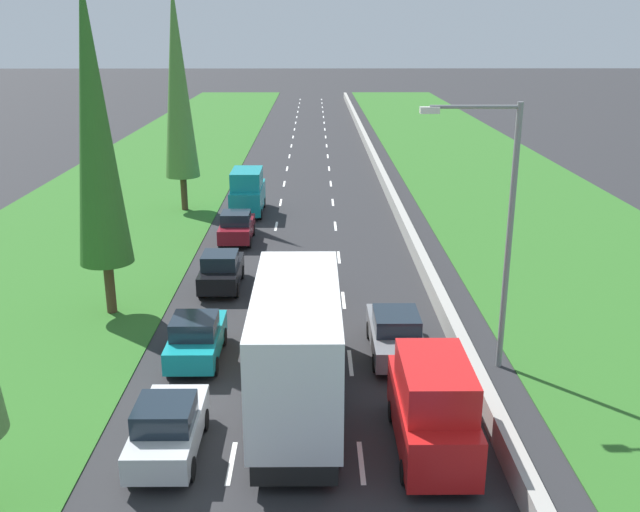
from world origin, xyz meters
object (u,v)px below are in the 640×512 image
(street_light_mast, at_px, (500,220))
(black_hatchback_left_lane, at_px, (221,271))
(poplar_tree_third, at_px, (177,82))
(maroon_hatchback_left_lane, at_px, (237,227))
(silver_hatchback_left_lane, at_px, (168,428))
(red_van_right_lane, at_px, (432,407))
(grey_sedan_right_lane, at_px, (396,333))
(teal_van_left_lane, at_px, (248,192))
(teal_hatchback_left_lane, at_px, (196,338))
(white_box_truck_centre_lane, at_px, (297,342))
(poplar_tree_second, at_px, (94,123))
(grey_sedan_centre_lane, at_px, (300,278))

(street_light_mast, bearing_deg, black_hatchback_left_lane, 142.53)
(poplar_tree_third, bearing_deg, maroon_hatchback_left_lane, -60.25)
(poplar_tree_third, bearing_deg, silver_hatchback_left_lane, -81.10)
(red_van_right_lane, bearing_deg, grey_sedan_right_lane, 92.78)
(silver_hatchback_left_lane, xyz_separation_m, grey_sedan_right_lane, (6.87, 6.27, -0.02))
(teal_van_left_lane, xyz_separation_m, grey_sedan_right_lane, (7.06, -20.39, -0.59))
(teal_hatchback_left_lane, height_order, poplar_tree_third, poplar_tree_third)
(silver_hatchback_left_lane, relative_size, red_van_right_lane, 0.80)
(white_box_truck_centre_lane, relative_size, teal_van_left_lane, 1.92)
(white_box_truck_centre_lane, height_order, teal_van_left_lane, white_box_truck_centre_lane)
(teal_van_left_lane, bearing_deg, poplar_tree_third, 167.42)
(poplar_tree_second, relative_size, street_light_mast, 1.49)
(teal_van_left_lane, height_order, grey_sedan_centre_lane, teal_van_left_lane)
(poplar_tree_second, xyz_separation_m, street_light_mast, (14.35, -4.97, -2.51))
(poplar_tree_second, bearing_deg, white_box_truck_centre_lane, -44.50)
(white_box_truck_centre_lane, distance_m, teal_van_left_lane, 24.34)
(street_light_mast, bearing_deg, maroon_hatchback_left_lane, 124.13)
(red_van_right_lane, bearing_deg, teal_hatchback_left_lane, 141.78)
(teal_hatchback_left_lane, distance_m, grey_sedan_centre_lane, 7.17)
(grey_sedan_right_lane, relative_size, poplar_tree_third, 0.32)
(silver_hatchback_left_lane, bearing_deg, street_light_mast, 27.92)
(maroon_hatchback_left_lane, bearing_deg, silver_hatchback_left_lane, -89.32)
(maroon_hatchback_left_lane, height_order, grey_sedan_right_lane, maroon_hatchback_left_lane)
(white_box_truck_centre_lane, relative_size, black_hatchback_left_lane, 2.41)
(grey_sedan_centre_lane, bearing_deg, silver_hatchback_left_lane, -105.43)
(poplar_tree_third, bearing_deg, grey_sedan_centre_lane, -63.63)
(teal_van_left_lane, height_order, poplar_tree_second, poplar_tree_second)
(silver_hatchback_left_lane, distance_m, poplar_tree_second, 13.12)
(white_box_truck_centre_lane, relative_size, poplar_tree_third, 0.67)
(poplar_tree_second, bearing_deg, street_light_mast, -19.09)
(teal_van_left_lane, bearing_deg, silver_hatchback_left_lane, -89.60)
(teal_van_left_lane, relative_size, poplar_tree_third, 0.35)
(red_van_right_lane, bearing_deg, street_light_mast, 61.35)
(red_van_right_lane, xyz_separation_m, grey_sedan_centre_lane, (-3.83, 12.02, -0.59))
(grey_sedan_right_lane, bearing_deg, maroon_hatchback_left_lane, 116.65)
(red_van_right_lane, height_order, street_light_mast, street_light_mast)
(silver_hatchback_left_lane, distance_m, teal_hatchback_left_lane, 5.86)
(white_box_truck_centre_lane, distance_m, street_light_mast, 7.71)
(teal_van_left_lane, height_order, poplar_tree_third, poplar_tree_third)
(teal_hatchback_left_lane, relative_size, poplar_tree_second, 0.29)
(grey_sedan_right_lane, height_order, poplar_tree_second, poplar_tree_second)
(grey_sedan_centre_lane, height_order, street_light_mast, street_light_mast)
(teal_van_left_lane, relative_size, grey_sedan_right_lane, 1.09)
(black_hatchback_left_lane, xyz_separation_m, grey_sedan_right_lane, (7.05, -6.86, -0.02))
(silver_hatchback_left_lane, distance_m, street_light_mast, 12.16)
(teal_hatchback_left_lane, height_order, poplar_tree_second, poplar_tree_second)
(black_hatchback_left_lane, height_order, street_light_mast, street_light_mast)
(black_hatchback_left_lane, distance_m, teal_van_left_lane, 13.55)
(poplar_tree_third, bearing_deg, street_light_mast, -57.23)
(grey_sedan_right_lane, xyz_separation_m, poplar_tree_second, (-11.21, 4.01, 6.93))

